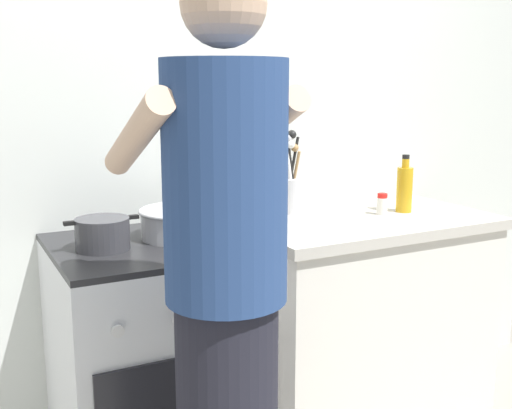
# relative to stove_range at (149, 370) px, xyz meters

# --- Properties ---
(back_wall) EXTENTS (3.20, 0.10, 2.50)m
(back_wall) POSITION_rel_stove_range_xyz_m (0.55, 0.35, 0.80)
(back_wall) COLOR silver
(back_wall) RESTS_ON ground
(countertop) EXTENTS (1.00, 0.60, 0.90)m
(countertop) POSITION_rel_stove_range_xyz_m (0.90, 0.00, 0.00)
(countertop) COLOR silver
(countertop) RESTS_ON ground
(stove_range) EXTENTS (0.60, 0.62, 0.90)m
(stove_range) POSITION_rel_stove_range_xyz_m (0.00, 0.00, 0.00)
(stove_range) COLOR silver
(stove_range) RESTS_ON ground
(pot) EXTENTS (0.24, 0.17, 0.10)m
(pot) POSITION_rel_stove_range_xyz_m (-0.14, -0.01, 0.50)
(pot) COLOR #38383D
(pot) RESTS_ON stove_range
(mixing_bowl) EXTENTS (0.29, 0.29, 0.10)m
(mixing_bowl) POSITION_rel_stove_range_xyz_m (0.14, 0.02, 0.51)
(mixing_bowl) COLOR #B7B7BC
(mixing_bowl) RESTS_ON stove_range
(utensil_crock) EXTENTS (0.10, 0.10, 0.33)m
(utensil_crock) POSITION_rel_stove_range_xyz_m (0.68, 0.20, 0.55)
(utensil_crock) COLOR silver
(utensil_crock) RESTS_ON countertop
(spice_bottle) EXTENTS (0.04, 0.04, 0.09)m
(spice_bottle) POSITION_rel_stove_range_xyz_m (0.99, 0.01, 0.49)
(spice_bottle) COLOR silver
(spice_bottle) RESTS_ON countertop
(oil_bottle) EXTENTS (0.06, 0.06, 0.23)m
(oil_bottle) POSITION_rel_stove_range_xyz_m (1.10, 0.01, 0.55)
(oil_bottle) COLOR gold
(oil_bottle) RESTS_ON countertop
(person) EXTENTS (0.41, 0.50, 1.70)m
(person) POSITION_rel_stove_range_xyz_m (0.02, -0.61, 0.41)
(person) COLOR black
(person) RESTS_ON ground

